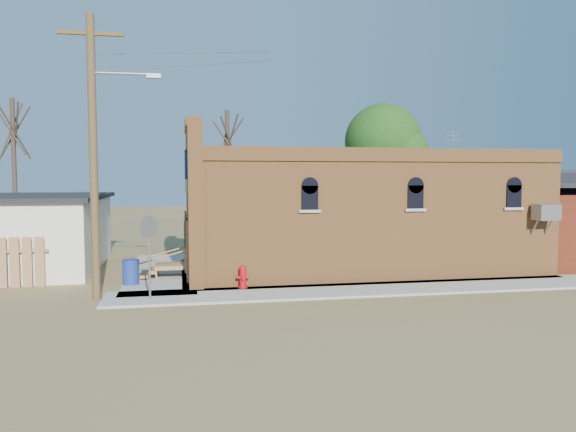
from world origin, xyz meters
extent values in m
plane|color=brown|center=(0.00, 0.00, 0.00)|extent=(120.00, 120.00, 0.00)
cube|color=#9E9991|center=(1.50, 0.90, 0.04)|extent=(19.00, 2.20, 0.08)
cube|color=#9E9991|center=(-6.30, 6.00, 0.04)|extent=(2.60, 10.00, 0.08)
cube|color=#B56F37|center=(2.00, 5.50, 2.25)|extent=(14.00, 7.00, 4.50)
cube|color=black|center=(2.00, 5.50, 4.55)|extent=(13.80, 6.80, 0.12)
cube|color=#B56F37|center=(-5.00, 5.50, 2.90)|extent=(0.50, 7.40, 5.80)
cube|color=navy|center=(-5.30, 4.30, 4.00)|extent=(0.08, 1.10, 1.56)
cube|color=gray|center=(8.10, 1.55, 2.60)|extent=(0.85, 0.65, 0.60)
cube|color=#521C0E|center=(11.50, 5.50, 1.60)|extent=(5.00, 6.00, 3.20)
cylinder|color=brown|center=(-8.20, 1.20, 4.50)|extent=(0.26, 0.26, 9.00)
cube|color=brown|center=(-8.20, 1.20, 8.40)|extent=(2.00, 0.12, 0.12)
cylinder|color=gray|center=(-7.30, 1.20, 7.20)|extent=(1.80, 0.08, 0.08)
cube|color=gray|center=(-6.30, 1.20, 7.15)|extent=(0.45, 0.22, 0.14)
cylinder|color=#483929|center=(-3.00, 13.00, 3.75)|extent=(0.24, 0.24, 7.50)
cylinder|color=#483929|center=(-14.00, 14.00, 4.00)|extent=(0.24, 0.24, 8.00)
cylinder|color=#483929|center=(6.00, 13.50, 3.15)|extent=(0.28, 0.28, 6.30)
sphere|color=#154614|center=(6.00, 13.50, 5.95)|extent=(4.40, 4.40, 4.40)
cylinder|color=#B10A12|center=(-3.42, 1.80, 0.11)|extent=(0.38, 0.38, 0.07)
cylinder|color=#B10A12|center=(-3.42, 1.80, 0.44)|extent=(0.26, 0.26, 0.60)
sphere|color=#B10A12|center=(-3.42, 1.80, 0.75)|extent=(0.24, 0.24, 0.24)
cylinder|color=#B10A12|center=(-3.42, 1.65, 0.45)|extent=(0.12, 0.14, 0.11)
cylinder|color=#B10A12|center=(-3.57, 1.80, 0.45)|extent=(0.14, 0.12, 0.11)
cylinder|color=#B10A12|center=(-3.27, 1.80, 0.45)|extent=(0.14, 0.12, 0.11)
cylinder|color=gray|center=(-6.49, 0.50, 1.29)|extent=(0.08, 0.08, 2.41)
cylinder|color=gray|center=(-6.49, 0.48, 2.38)|extent=(0.55, 0.52, 0.72)
cylinder|color=#B20C0A|center=(-6.49, 0.52, 2.38)|extent=(0.55, 0.52, 0.72)
cylinder|color=navy|center=(-7.30, 3.22, 0.53)|extent=(0.61, 0.61, 0.90)
camera|label=1|loc=(-5.51, -17.43, 3.94)|focal=35.00mm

